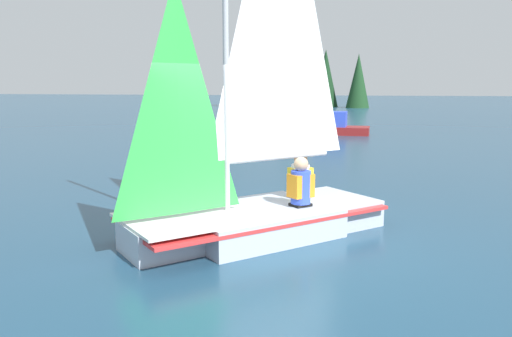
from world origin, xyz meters
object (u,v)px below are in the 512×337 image
object	(u,v)px
sailor_helm	(301,193)
sailor_crew	(300,184)
sailboat_main	(257,185)
motorboat_distant	(326,126)

from	to	relation	value
sailor_helm	sailor_crew	bearing A→B (deg)	-127.32
sailboat_main	sailor_helm	distance (m)	0.69
sailboat_main	sailor_crew	world-z (taller)	sailboat_main
sailor_crew	motorboat_distant	xyz separation A→B (m)	(-1.48, 15.80, -0.26)
sailboat_main	sailor_helm	bearing A→B (deg)	158.50
sailor_helm	motorboat_distant	distance (m)	16.48
sailor_helm	motorboat_distant	bearing A→B (deg)	-132.05
sailor_helm	sailor_crew	xyz separation A→B (m)	(-0.11, 0.60, 0.01)
sailboat_main	sailor_crew	size ratio (longest dim) A/B	5.16
sailor_helm	motorboat_distant	size ratio (longest dim) A/B	0.26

